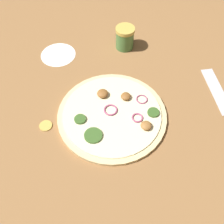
# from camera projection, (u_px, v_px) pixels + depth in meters

# --- Properties ---
(ground_plane) EXTENTS (3.00, 3.00, 0.00)m
(ground_plane) POSITION_uv_depth(u_px,v_px,m) (112.00, 116.00, 0.77)
(ground_plane) COLOR olive
(pizza) EXTENTS (0.32, 0.32, 0.03)m
(pizza) POSITION_uv_depth(u_px,v_px,m) (112.00, 114.00, 0.77)
(pizza) COLOR beige
(pizza) RESTS_ON ground_plane
(spice_jar) EXTENTS (0.07, 0.07, 0.08)m
(spice_jar) POSITION_uv_depth(u_px,v_px,m) (125.00, 38.00, 0.92)
(spice_jar) COLOR #4C7F42
(spice_jar) RESTS_ON ground_plane
(loose_cap) EXTENTS (0.04, 0.04, 0.01)m
(loose_cap) POSITION_uv_depth(u_px,v_px,m) (46.00, 125.00, 0.75)
(loose_cap) COLOR gold
(loose_cap) RESTS_ON ground_plane
(flour_patch) EXTENTS (0.12, 0.12, 0.00)m
(flour_patch) POSITION_uv_depth(u_px,v_px,m) (58.00, 55.00, 0.93)
(flour_patch) COLOR white
(flour_patch) RESTS_ON ground_plane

